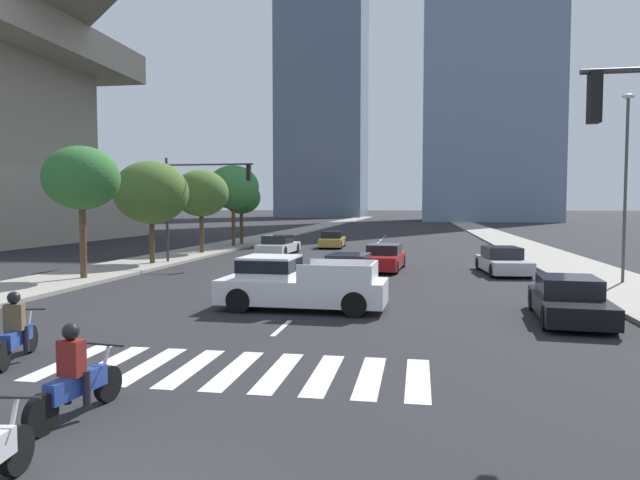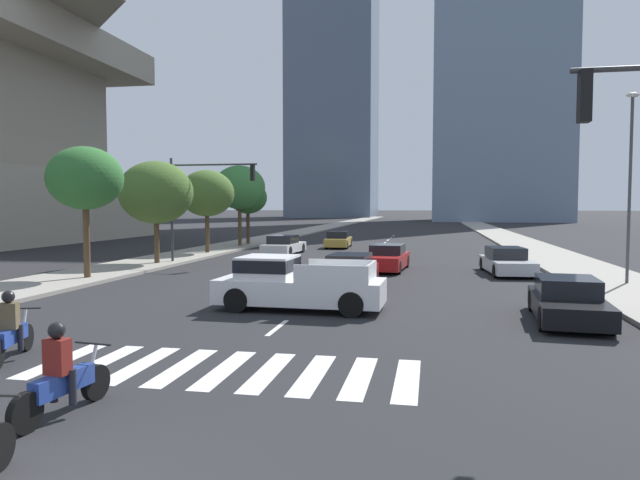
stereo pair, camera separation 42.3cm
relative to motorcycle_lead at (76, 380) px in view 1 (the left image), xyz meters
name	(u,v)px [view 1 (the left image)]	position (x,y,z in m)	size (l,w,h in m)	color
sidewalk_east	(557,261)	(13.05, 27.14, -0.51)	(4.00, 260.00, 0.15)	gray
sidewalk_west	(183,255)	(-9.91, 27.14, -0.51)	(4.00, 260.00, 0.15)	gray
crosswalk_near	(234,370)	(1.57, 2.88, -0.58)	(7.65, 2.79, 0.01)	silver
lane_divider_center	(365,254)	(1.57, 30.88, -0.58)	(0.14, 50.00, 0.01)	silver
motorcycle_lead	(76,380)	(0.00, 0.00, 0.00)	(0.70, 2.10, 1.49)	black
motorcycle_third	(17,334)	(-3.11, 2.71, 0.00)	(0.92, 2.06, 1.49)	black
pickup_truck	(294,284)	(1.31, 9.62, 0.23)	(5.28, 2.15, 1.67)	silver
sedan_white_0	(278,245)	(-4.18, 29.69, 0.00)	(2.13, 4.58, 1.28)	silver
sedan_black_1	(569,301)	(9.38, 9.27, -0.02)	(2.11, 4.51, 1.23)	black
sedan_gold_2	(332,240)	(-1.50, 36.32, 0.00)	(1.93, 4.53, 1.28)	#B28E38
sedan_silver_3	(502,261)	(9.12, 20.74, 0.00)	(2.23, 4.89, 1.27)	#B7BABF
sedan_red_4	(348,272)	(2.38, 14.73, 0.03)	(1.99, 4.65, 1.32)	maroon
sedan_red_5	(384,258)	(3.41, 21.28, 0.02)	(2.12, 4.79, 1.30)	maroon
traffic_signal_far	(199,190)	(-6.81, 22.27, 3.56)	(5.29, 0.28, 5.76)	#333335
street_lamp_east	(626,174)	(13.35, 17.14, 3.96)	(0.50, 0.24, 7.58)	#3F3F42
street_tree_nearest	(81,178)	(-9.11, 14.71, 3.84)	(3.21, 3.21, 5.66)	#4C3823
street_tree_second	(151,193)	(-9.11, 21.20, 3.39)	(3.99, 3.99, 5.53)	#4C3823
street_tree_third	(201,193)	(-9.11, 28.40, 3.49)	(3.63, 3.63, 5.48)	#4C3823
street_tree_fourth	(233,187)	(-9.11, 35.06, 4.09)	(3.99, 3.99, 6.24)	#4C3823
street_tree_fifth	(241,198)	(-9.11, 37.13, 3.33)	(3.11, 3.11, 5.10)	#4C3823
office_tower_left_skyline	(323,28)	(-22.00, 154.64, 52.50)	(23.55, 23.17, 115.81)	slate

